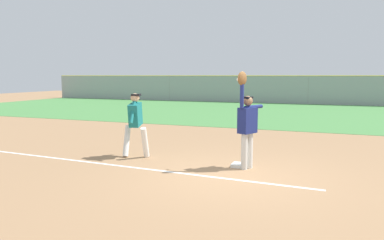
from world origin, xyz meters
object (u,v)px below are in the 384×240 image
(baseball, at_px, (238,80))
(parked_car_silver, at_px, (205,91))
(parked_car_black, at_px, (352,94))
(first_base, at_px, (240,165))
(fielder, at_px, (247,122))
(runner, at_px, (135,120))
(parked_car_blue, at_px, (273,92))

(baseball, xyz_separation_m, parked_car_silver, (-9.69, 25.35, -1.42))
(parked_car_black, bearing_deg, parked_car_silver, 173.31)
(parked_car_silver, bearing_deg, first_base, -69.44)
(fielder, relative_size, parked_car_black, 0.50)
(parked_car_black, bearing_deg, runner, -109.48)
(fielder, bearing_deg, parked_car_black, -71.66)
(first_base, bearing_deg, parked_car_black, 82.66)
(first_base, xyz_separation_m, parked_car_blue, (-3.31, 25.80, 0.63))
(fielder, distance_m, parked_car_blue, 26.17)
(baseball, distance_m, parked_car_black, 25.39)
(first_base, bearing_deg, runner, 179.25)
(runner, bearing_deg, first_base, -12.86)
(first_base, height_order, runner, runner)
(runner, bearing_deg, fielder, -15.38)
(fielder, bearing_deg, parked_car_silver, -43.42)
(parked_car_blue, bearing_deg, baseball, -84.06)
(parked_car_blue, bearing_deg, first_base, -83.94)
(parked_car_blue, distance_m, parked_car_black, 6.58)
(parked_car_silver, height_order, parked_car_black, same)
(runner, xyz_separation_m, parked_car_silver, (-6.85, 25.17, -0.32))
(baseball, bearing_deg, fielder, -0.16)
(fielder, bearing_deg, baseball, 25.08)
(baseball, xyz_separation_m, parked_car_black, (3.26, 25.14, -1.42))
(runner, relative_size, parked_car_blue, 0.39)
(first_base, relative_size, parked_car_silver, 0.09)
(first_base, bearing_deg, parked_car_silver, 111.09)
(fielder, relative_size, baseball, 30.81)
(first_base, distance_m, parked_car_blue, 26.02)
(first_base, xyz_separation_m, runner, (-2.87, 0.04, 0.96))
(parked_car_black, bearing_deg, first_base, -103.10)
(baseball, distance_m, parked_car_silver, 27.17)
(parked_car_blue, bearing_deg, parked_car_silver, -176.02)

